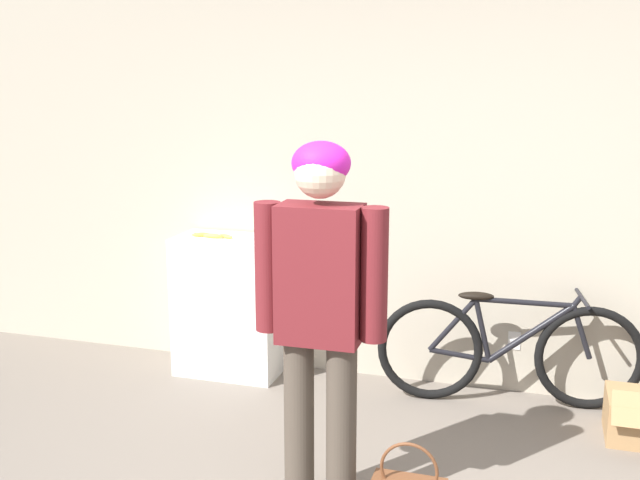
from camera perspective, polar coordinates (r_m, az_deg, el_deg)
wall_back at (r=4.91m, az=8.77°, el=3.66°), size 8.00×0.07×2.60m
side_shelf at (r=5.22m, az=-6.93°, el=-4.97°), size 0.71×0.41×0.97m
person at (r=3.39m, az=0.01°, el=-4.37°), size 0.62×0.25×1.76m
bicycle at (r=4.87m, az=14.15°, el=-8.20°), size 1.63×0.46×0.74m
banana at (r=5.09m, az=-8.19°, el=0.35°), size 0.31×0.08×0.03m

